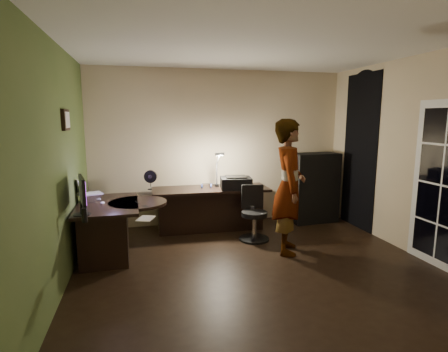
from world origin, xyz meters
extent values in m
cube|color=black|center=(0.00, 0.00, -0.01)|extent=(4.50, 4.00, 0.01)
cube|color=silver|center=(0.00, 0.00, 2.71)|extent=(4.50, 4.00, 0.01)
cube|color=beige|center=(0.00, 2.00, 1.35)|extent=(4.50, 0.01, 2.70)
cube|color=beige|center=(0.00, -2.00, 1.35)|extent=(4.50, 0.01, 2.70)
cube|color=beige|center=(-2.25, 0.00, 1.35)|extent=(0.01, 4.00, 2.70)
cube|color=beige|center=(2.25, 0.00, 1.35)|extent=(0.01, 4.00, 2.70)
cube|color=#485C2C|center=(-2.24, 0.00, 1.35)|extent=(0.00, 4.00, 2.70)
cube|color=black|center=(2.24, 1.15, 1.30)|extent=(0.01, 0.90, 2.60)
cube|color=white|center=(2.24, -0.55, 1.05)|extent=(0.02, 0.92, 2.10)
cube|color=black|center=(-2.22, 0.45, 1.85)|extent=(0.04, 0.30, 0.25)
cube|color=black|center=(-1.83, 0.77, 0.37)|extent=(0.82, 1.30, 0.74)
cube|color=black|center=(-0.26, 1.54, 0.36)|extent=(1.94, 0.72, 0.72)
cube|color=black|center=(1.66, 1.60, 0.63)|extent=(0.86, 0.47, 1.25)
cube|color=silver|center=(-2.07, 0.95, 0.78)|extent=(0.30, 0.27, 0.10)
cube|color=silver|center=(-2.07, 0.95, 0.95)|extent=(0.41, 0.40, 0.22)
cube|color=black|center=(-2.08, 0.25, 0.90)|extent=(0.21, 0.52, 0.34)
ellipsoid|color=silver|center=(-1.89, 0.77, 0.75)|extent=(0.07, 0.09, 0.03)
cube|color=black|center=(-1.34, 0.49, 0.74)|extent=(0.10, 0.14, 0.01)
cube|color=black|center=(-1.44, 0.72, 0.74)|extent=(0.06, 0.15, 0.01)
cylinder|color=black|center=(-2.00, -0.06, 0.81)|extent=(0.07, 0.07, 0.16)
cube|color=silver|center=(-1.34, -0.09, 0.74)|extent=(0.24, 0.27, 0.01)
cube|color=black|center=(-1.23, 1.72, 0.87)|extent=(0.23, 0.17, 0.32)
cube|color=#3042A0|center=(-0.32, 1.61, 0.75)|extent=(0.20, 0.10, 0.09)
cube|color=black|center=(0.14, 1.41, 0.82)|extent=(0.55, 0.46, 0.22)
cube|color=black|center=(-0.14, 1.63, 1.03)|extent=(0.16, 0.30, 0.65)
cube|color=black|center=(0.30, 0.90, 0.42)|extent=(0.52, 0.52, 0.84)
imported|color=#D8A88C|center=(0.60, 0.35, 0.93)|extent=(0.64, 0.78, 1.86)
camera|label=1|loc=(-1.37, -4.04, 1.87)|focal=28.00mm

